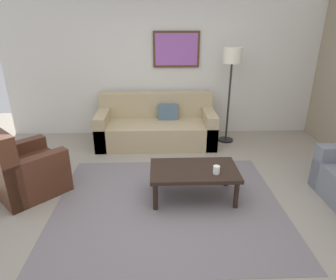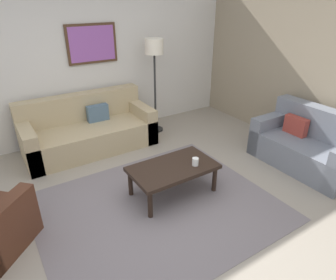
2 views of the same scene
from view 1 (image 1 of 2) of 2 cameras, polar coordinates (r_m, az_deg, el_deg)
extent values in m
plane|color=gray|center=(3.75, 0.08, -12.41)|extent=(8.00, 8.00, 0.00)
cube|color=silver|center=(5.73, -0.91, 14.98)|extent=(6.00, 0.12, 2.80)
cube|color=slate|center=(3.75, 0.08, -12.36)|extent=(2.80, 2.34, 0.01)
cube|color=tan|center=(5.41, -2.27, 1.49)|extent=(2.12, 0.95, 0.42)
cube|color=tan|center=(5.67, -2.31, 4.94)|extent=(2.12, 0.24, 0.88)
cube|color=tan|center=(5.47, -12.40, 2.30)|extent=(0.20, 0.95, 0.62)
cube|color=tan|center=(5.46, 7.84, 2.58)|extent=(0.20, 0.95, 0.62)
cube|color=slate|center=(5.43, 0.00, 5.48)|extent=(0.36, 0.12, 0.28)
cube|color=#4C2819|center=(4.33, -25.45, -6.33)|extent=(1.13, 1.13, 0.44)
cube|color=#4C2819|center=(4.15, -29.81, -4.50)|extent=(0.70, 0.71, 0.95)
cube|color=#4C2819|center=(4.02, -23.88, -6.97)|extent=(0.68, 0.67, 0.60)
cube|color=#4C2819|center=(4.57, -27.15, -4.01)|extent=(0.68, 0.67, 0.60)
cylinder|color=black|center=(3.57, -2.49, -10.98)|extent=(0.06, 0.06, 0.36)
cylinder|color=black|center=(3.69, 13.18, -10.41)|extent=(0.06, 0.06, 0.36)
cylinder|color=black|center=(4.01, -2.45, -6.89)|extent=(0.06, 0.06, 0.36)
cylinder|color=black|center=(4.12, 11.39, -6.52)|extent=(0.06, 0.06, 0.36)
cube|color=black|center=(3.71, 5.10, -5.94)|extent=(1.10, 0.64, 0.05)
cylinder|color=white|center=(3.60, 9.44, -5.76)|extent=(0.08, 0.08, 0.10)
cylinder|color=black|center=(5.69, 11.18, 0.04)|extent=(0.28, 0.28, 0.03)
cylinder|color=#262626|center=(5.47, 11.74, 6.93)|extent=(0.04, 0.04, 1.45)
cylinder|color=beige|center=(5.31, 12.48, 15.85)|extent=(0.32, 0.32, 0.26)
cube|color=#472D1C|center=(5.63, 1.64, 17.27)|extent=(0.86, 0.04, 0.65)
cube|color=#9452A3|center=(5.61, 1.65, 17.26)|extent=(0.78, 0.01, 0.57)
camera|label=2|loc=(1.48, -75.69, 15.85)|focal=31.75mm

